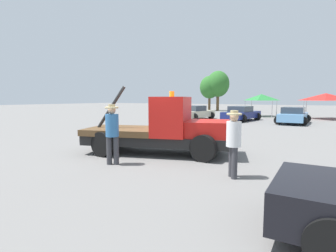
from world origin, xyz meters
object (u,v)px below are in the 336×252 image
object	(u,v)px
tow_truck	(165,129)
tree_left	(218,84)
tree_center	(210,87)
canopy_tent_green	(261,97)
parked_car_skyblue	(293,116)
person_near_truck	(234,138)
parked_car_navy	(241,114)
parked_car_cream	(195,113)
canopy_tent_red	(326,97)
person_at_hood	(112,129)

from	to	relation	value
tow_truck	tree_left	distance (m)	34.75
tree_left	tree_center	size ratio (longest dim) A/B	1.13
tree_center	tree_left	bearing A→B (deg)	12.79
canopy_tent_green	tree_center	distance (m)	14.42
parked_car_skyblue	tree_left	world-z (taller)	tree_left
person_near_truck	parked_car_navy	distance (m)	17.98
parked_car_cream	tree_left	world-z (taller)	tree_left
parked_car_skyblue	person_near_truck	bearing A→B (deg)	-178.35
canopy_tent_red	tree_center	world-z (taller)	tree_center
person_at_hood	parked_car_skyblue	distance (m)	17.75
parked_car_skyblue	tow_truck	bearing A→B (deg)	170.36
person_at_hood	tree_center	distance (m)	36.73
parked_car_skyblue	parked_car_cream	bearing A→B (deg)	92.08
person_near_truck	tree_center	xyz separation A→B (m)	(-14.86, 34.25, 2.81)
tow_truck	tree_center	world-z (taller)	tree_center
person_at_hood	tree_center	xyz separation A→B (m)	(-11.25, 34.86, 2.74)
person_near_truck	tree_left	world-z (taller)	tree_left
canopy_tent_green	tow_truck	bearing A→B (deg)	-86.44
tree_left	parked_car_skyblue	bearing A→B (deg)	-53.39
parked_car_navy	parked_car_skyblue	world-z (taller)	same
person_near_truck	tree_center	size ratio (longest dim) A/B	0.30
tow_truck	parked_car_skyblue	distance (m)	15.49
person_at_hood	parked_car_cream	xyz separation A→B (m)	(-5.41, 17.19, -0.45)
parked_car_cream	canopy_tent_green	world-z (taller)	canopy_tent_green
person_near_truck	tow_truck	bearing A→B (deg)	115.30
parked_car_navy	canopy_tent_green	xyz separation A→B (m)	(0.24, 7.04, 1.50)
parked_car_navy	canopy_tent_green	world-z (taller)	canopy_tent_green
parked_car_skyblue	canopy_tent_green	bearing A→B (deg)	29.10
person_at_hood	person_near_truck	bearing A→B (deg)	71.07
parked_car_navy	tree_left	xyz separation A→B (m)	(-8.80, 17.21, 3.70)
parked_car_navy	canopy_tent_red	size ratio (longest dim) A/B	1.36
tow_truck	tree_center	distance (m)	34.85
parked_car_navy	canopy_tent_red	bearing A→B (deg)	-36.95
canopy_tent_red	tree_center	distance (m)	19.75
parked_car_navy	tree_center	xyz separation A→B (m)	(-10.13, 16.91, 3.19)
parked_car_navy	parked_car_skyblue	distance (m)	4.39
parked_car_navy	parked_car_cream	bearing A→B (deg)	108.50
parked_car_skyblue	tree_center	distance (m)	22.88
person_near_truck	canopy_tent_green	xyz separation A→B (m)	(-4.49, 24.38, 1.12)
parked_car_navy	canopy_tent_red	world-z (taller)	canopy_tent_red
person_at_hood	canopy_tent_green	bearing A→B (deg)	153.59
person_near_truck	person_at_hood	world-z (taller)	person_at_hood
parked_car_skyblue	canopy_tent_green	world-z (taller)	canopy_tent_green
person_at_hood	canopy_tent_green	size ratio (longest dim) A/B	0.63
parked_car_cream	parked_car_skyblue	bearing A→B (deg)	-82.10
tree_center	parked_car_skyblue	bearing A→B (deg)	-50.22
parked_car_navy	tree_center	bearing A→B (deg)	39.49
canopy_tent_green	canopy_tent_red	world-z (taller)	canopy_tent_red
parked_car_cream	parked_car_navy	bearing A→B (deg)	-73.82
parked_car_navy	canopy_tent_red	distance (m)	9.23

